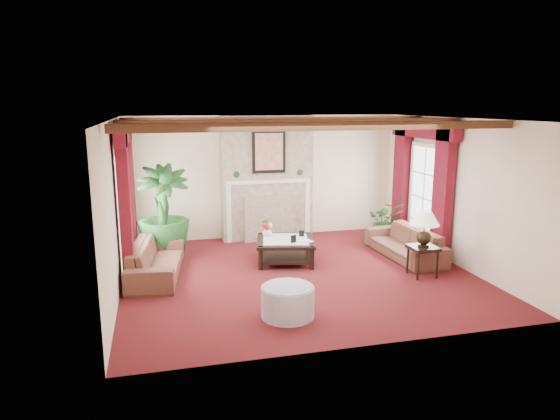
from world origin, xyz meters
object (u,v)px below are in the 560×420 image
object	(u,v)px
potted_palm	(164,231)
coffee_table	(285,251)
sofa_right	(405,238)
ottoman	(288,302)
side_table	(422,261)
sofa_left	(156,254)

from	to	relation	value
potted_palm	coffee_table	bearing A→B (deg)	-22.62
sofa_right	ottoman	distance (m)	3.65
potted_palm	coffee_table	size ratio (longest dim) A/B	1.78
potted_palm	side_table	distance (m)	4.89
sofa_right	sofa_left	bearing A→B (deg)	-93.44
sofa_right	potted_palm	world-z (taller)	potted_palm
potted_palm	ottoman	size ratio (longest dim) A/B	2.52
sofa_left	ottoman	size ratio (longest dim) A/B	2.75
sofa_right	side_table	size ratio (longest dim) A/B	3.70
sofa_left	side_table	distance (m)	4.63
sofa_left	coffee_table	size ratio (longest dim) A/B	1.94
sofa_right	side_table	xyz separation A→B (m)	(-0.23, -1.08, -0.11)
sofa_right	coffee_table	size ratio (longest dim) A/B	1.86
side_table	sofa_right	bearing A→B (deg)	77.84
sofa_left	side_table	size ratio (longest dim) A/B	3.87
potted_palm	coffee_table	distance (m)	2.41
coffee_table	ottoman	bearing A→B (deg)	-91.16
potted_palm	sofa_right	bearing A→B (deg)	-14.68
side_table	ottoman	size ratio (longest dim) A/B	0.71
side_table	ottoman	bearing A→B (deg)	-158.34
coffee_table	potted_palm	bearing A→B (deg)	170.18
sofa_left	ottoman	xyz separation A→B (m)	(1.78, -2.19, -0.17)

